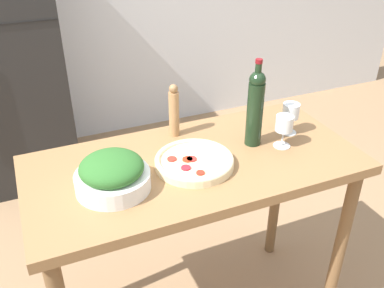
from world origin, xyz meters
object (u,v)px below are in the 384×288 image
wine_glass_near (284,125)px  salad_bowl (112,174)px  wine_glass_far (291,113)px  homemade_pizza (194,161)px  wine_bottle (255,107)px  refrigerator (10,66)px  pepper_mill (174,111)px

wine_glass_near → salad_bowl: 0.73m
wine_glass_far → homemade_pizza: wine_glass_far is taller
homemade_pizza → wine_bottle: bearing=11.8°
wine_glass_near → homemade_pizza: (-0.40, 0.01, -0.08)m
wine_glass_far → homemade_pizza: (-0.49, -0.08, -0.08)m
refrigerator → wine_glass_near: bearing=-60.2°
wine_bottle → pepper_mill: wine_bottle is taller
pepper_mill → wine_glass_far: bearing=-20.9°
wine_bottle → wine_glass_near: bearing=-33.8°
pepper_mill → salad_bowl: size_ratio=0.88×
pepper_mill → salad_bowl: pepper_mill is taller
refrigerator → wine_glass_near: refrigerator is taller
wine_glass_near → pepper_mill: (-0.38, 0.27, 0.02)m
wine_bottle → homemade_pizza: 0.34m
wine_glass_near → pepper_mill: bearing=145.0°
refrigerator → wine_glass_near: 2.06m
wine_glass_near → salad_bowl: bearing=-178.8°
wine_glass_near → wine_glass_far: bearing=43.7°
refrigerator → homemade_pizza: refrigerator is taller
wine_glass_near → refrigerator: bearing=119.8°
wine_glass_far → salad_bowl: size_ratio=0.52×
refrigerator → wine_bottle: bearing=-61.9°
wine_bottle → wine_glass_far: (0.19, 0.02, -0.07)m
refrigerator → wine_bottle: size_ratio=4.53×
wine_bottle → pepper_mill: bearing=144.6°
homemade_pizza → wine_glass_far: bearing=9.3°
refrigerator → pepper_mill: 1.65m
refrigerator → salad_bowl: refrigerator is taller
wine_bottle → wine_glass_near: wine_bottle is taller
wine_glass_near → homemade_pizza: size_ratio=0.45×
wine_glass_near → salad_bowl: size_ratio=0.52×
wine_glass_near → pepper_mill: size_ratio=0.59×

